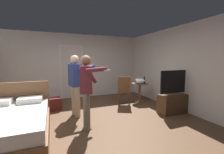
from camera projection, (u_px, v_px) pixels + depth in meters
The scene contains 13 objects.
ground_plane at pixel (94, 122), 3.73m from camera, with size 6.02×6.02×0.00m, color brown.
wall_back at pixel (76, 66), 6.16m from camera, with size 5.67×0.12×2.59m, color silver.
wall_right at pixel (181, 68), 4.62m from camera, with size 0.12×5.72×2.59m, color silver.
doorway_frame at pixel (72, 68), 6.03m from camera, with size 0.93×0.08×2.13m.
bed at pixel (9, 126), 2.82m from camera, with size 1.40×1.98×1.02m.
tv_flatscreen at pixel (175, 100), 4.42m from camera, with size 1.13×0.40×1.25m.
side_table at pixel (140, 89), 5.54m from camera, with size 0.59×0.59×0.70m.
laptop at pixel (139, 82), 5.46m from camera, with size 0.39×0.39×0.17m.
bottle_on_table at pixel (144, 80), 5.48m from camera, with size 0.06×0.06×0.27m.
wooden_chair at pixel (124, 89), 5.12m from camera, with size 0.57×0.57×0.99m.
person_blue_shirt at pixel (87, 87), 3.33m from camera, with size 0.60×0.66×1.65m.
person_striped_shirt at pixel (76, 81), 4.09m from camera, with size 0.75×0.59×1.67m.
suitcase_dark at pixel (52, 104), 4.62m from camera, with size 0.52×0.34×0.38m, color #4C1919.
Camera 1 is at (-0.93, -3.49, 1.54)m, focal length 24.10 mm.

